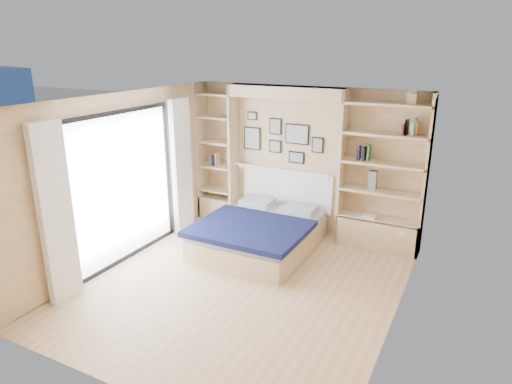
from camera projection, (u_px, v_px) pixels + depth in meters
The scene contains 8 objects.
ground at pixel (242, 285), 6.23m from camera, with size 4.50×4.50×0.00m, color #D6AF7C.
room_shell at pixel (266, 178), 7.35m from camera, with size 4.50×4.50×4.50m.
bed at pixel (260, 232), 7.29m from camera, with size 1.68×2.09×1.07m.
photo_gallery at pixel (281, 138), 7.81m from camera, with size 1.48×0.02×0.82m.
reading_lamps at pixel (283, 171), 7.71m from camera, with size 1.92×0.12×0.15m.
shelf_decor at pixel (367, 143), 6.99m from camera, with size 3.52×0.23×2.03m.
deck at pixel (58, 237), 7.79m from camera, with size 3.20×4.00×0.05m, color #756956.
deck_chair at pixel (106, 201), 8.54m from camera, with size 0.62×0.81×0.73m.
Camera 1 is at (2.69, -4.83, 3.14)m, focal length 32.00 mm.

